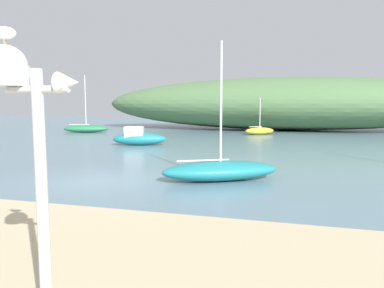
{
  "coord_description": "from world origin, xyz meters",
  "views": [
    {
      "loc": [
        6.44,
        -11.13,
        2.65
      ],
      "look_at": [
        2.12,
        4.3,
        0.91
      ],
      "focal_mm": 34.36,
      "sensor_mm": 36.0,
      "label": 1
    }
  ],
  "objects_px": {
    "sailboat_by_sandbar": "(220,170)",
    "sailboat_near_shore": "(260,131)",
    "mast_structure": "(19,105)",
    "motorboat_far_right": "(138,138)",
    "seagull_on_radar": "(2,31)",
    "sailboat_centre_water": "(86,129)"
  },
  "relations": [
    {
      "from": "seagull_on_radar",
      "to": "sailboat_near_shore",
      "type": "height_order",
      "value": "seagull_on_radar"
    },
    {
      "from": "mast_structure",
      "to": "sailboat_near_shore",
      "type": "relative_size",
      "value": 0.95
    },
    {
      "from": "sailboat_centre_water",
      "to": "motorboat_far_right",
      "type": "xyz_separation_m",
      "value": [
        9.23,
        -8.72,
        0.12
      ]
    },
    {
      "from": "seagull_on_radar",
      "to": "motorboat_far_right",
      "type": "bearing_deg",
      "value": 110.22
    },
    {
      "from": "seagull_on_radar",
      "to": "sailboat_by_sandbar",
      "type": "bearing_deg",
      "value": 87.73
    },
    {
      "from": "sailboat_by_sandbar",
      "to": "sailboat_centre_water",
      "type": "distance_m",
      "value": 24.63
    },
    {
      "from": "sailboat_by_sandbar",
      "to": "sailboat_near_shore",
      "type": "height_order",
      "value": "sailboat_by_sandbar"
    },
    {
      "from": "seagull_on_radar",
      "to": "sailboat_near_shore",
      "type": "bearing_deg",
      "value": 90.27
    },
    {
      "from": "seagull_on_radar",
      "to": "sailboat_by_sandbar",
      "type": "relative_size",
      "value": 0.06
    },
    {
      "from": "mast_structure",
      "to": "motorboat_far_right",
      "type": "distance_m",
      "value": 20.26
    },
    {
      "from": "mast_structure",
      "to": "seagull_on_radar",
      "type": "height_order",
      "value": "seagull_on_radar"
    },
    {
      "from": "seagull_on_radar",
      "to": "sailboat_near_shore",
      "type": "relative_size",
      "value": 0.09
    },
    {
      "from": "sailboat_centre_water",
      "to": "sailboat_near_shore",
      "type": "relative_size",
      "value": 1.67
    },
    {
      "from": "sailboat_near_shore",
      "to": "sailboat_centre_water",
      "type": "bearing_deg",
      "value": -172.93
    },
    {
      "from": "sailboat_centre_water",
      "to": "sailboat_by_sandbar",
      "type": "bearing_deg",
      "value": -47.81
    },
    {
      "from": "sailboat_centre_water",
      "to": "seagull_on_radar",
      "type": "bearing_deg",
      "value": -59.61
    },
    {
      "from": "seagull_on_radar",
      "to": "sailboat_by_sandbar",
      "type": "distance_m",
      "value": 9.81
    },
    {
      "from": "mast_structure",
      "to": "sailboat_centre_water",
      "type": "distance_m",
      "value": 32.12
    },
    {
      "from": "sailboat_by_sandbar",
      "to": "sailboat_centre_water",
      "type": "bearing_deg",
      "value": 132.19
    },
    {
      "from": "seagull_on_radar",
      "to": "sailboat_centre_water",
      "type": "relative_size",
      "value": 0.06
    },
    {
      "from": "mast_structure",
      "to": "sailboat_by_sandbar",
      "type": "xyz_separation_m",
      "value": [
        0.22,
        9.33,
        -2.29
      ]
    },
    {
      "from": "mast_structure",
      "to": "motorboat_far_right",
      "type": "xyz_separation_m",
      "value": [
        -7.1,
        18.85,
        -2.15
      ]
    }
  ]
}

